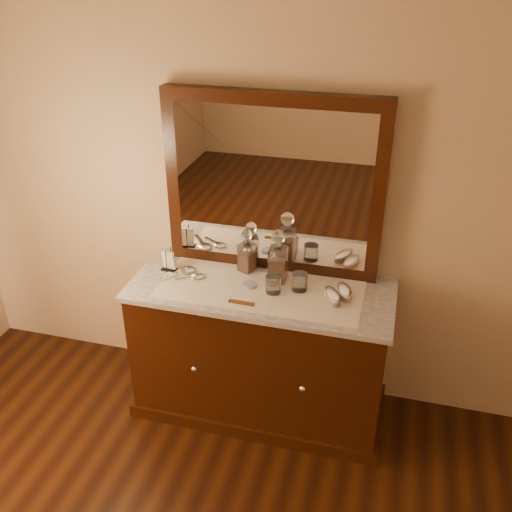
% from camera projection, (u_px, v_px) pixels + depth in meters
% --- Properties ---
extents(dresser_cabinet, '(1.40, 0.55, 0.82)m').
position_uv_depth(dresser_cabinet, '(260.00, 352.00, 3.26)').
color(dresser_cabinet, black).
rests_on(dresser_cabinet, floor).
extents(dresser_plinth, '(1.46, 0.59, 0.08)m').
position_uv_depth(dresser_plinth, '(260.00, 400.00, 3.43)').
color(dresser_plinth, black).
rests_on(dresser_plinth, floor).
extents(knob_left, '(0.04, 0.04, 0.04)m').
position_uv_depth(knob_left, '(194.00, 369.00, 3.06)').
color(knob_left, silver).
rests_on(knob_left, dresser_cabinet).
extents(knob_right, '(0.04, 0.04, 0.04)m').
position_uv_depth(knob_right, '(302.00, 388.00, 2.93)').
color(knob_right, silver).
rests_on(knob_right, dresser_cabinet).
extents(marble_top, '(1.44, 0.59, 0.03)m').
position_uv_depth(marble_top, '(261.00, 290.00, 3.05)').
color(marble_top, white).
rests_on(marble_top, dresser_cabinet).
extents(mirror_frame, '(1.20, 0.08, 1.00)m').
position_uv_depth(mirror_frame, '(273.00, 186.00, 3.01)').
color(mirror_frame, black).
rests_on(mirror_frame, marble_top).
extents(mirror_glass, '(1.06, 0.01, 0.86)m').
position_uv_depth(mirror_glass, '(271.00, 188.00, 2.98)').
color(mirror_glass, white).
rests_on(mirror_glass, marble_top).
extents(lace_runner, '(1.10, 0.45, 0.00)m').
position_uv_depth(lace_runner, '(260.00, 289.00, 3.03)').
color(lace_runner, silver).
rests_on(lace_runner, marble_top).
extents(pin_dish, '(0.09, 0.09, 0.01)m').
position_uv_depth(pin_dish, '(250.00, 284.00, 3.06)').
color(pin_dish, white).
rests_on(pin_dish, lace_runner).
extents(comb, '(0.14, 0.03, 0.01)m').
position_uv_depth(comb, '(241.00, 303.00, 2.90)').
color(comb, brown).
rests_on(comb, lace_runner).
extents(napkin_rack, '(0.10, 0.07, 0.14)m').
position_uv_depth(napkin_rack, '(169.00, 261.00, 3.19)').
color(napkin_rack, black).
rests_on(napkin_rack, marble_top).
extents(decanter_left, '(0.10, 0.10, 0.26)m').
position_uv_depth(decanter_left, '(247.00, 255.00, 3.16)').
color(decanter_left, '#8E3E14').
rests_on(decanter_left, lace_runner).
extents(decanter_right, '(0.10, 0.10, 0.31)m').
position_uv_depth(decanter_right, '(278.00, 262.00, 3.05)').
color(decanter_right, '#8E3E14').
rests_on(decanter_right, lace_runner).
extents(brush_near, '(0.14, 0.18, 0.05)m').
position_uv_depth(brush_near, '(332.00, 296.00, 2.92)').
color(brush_near, tan).
rests_on(brush_near, lace_runner).
extents(brush_far, '(0.12, 0.18, 0.04)m').
position_uv_depth(brush_far, '(344.00, 292.00, 2.96)').
color(brush_far, tan).
rests_on(brush_far, lace_runner).
extents(hand_mirror_outer, '(0.18, 0.21, 0.02)m').
position_uv_depth(hand_mirror_outer, '(183.00, 271.00, 3.18)').
color(hand_mirror_outer, silver).
rests_on(hand_mirror_outer, lace_runner).
extents(hand_mirror_inner, '(0.18, 0.13, 0.02)m').
position_uv_depth(hand_mirror_inner, '(195.00, 277.00, 3.12)').
color(hand_mirror_inner, silver).
rests_on(hand_mirror_inner, lace_runner).
extents(tumblers, '(0.22, 0.15, 0.10)m').
position_uv_depth(tumblers, '(286.00, 283.00, 2.99)').
color(tumblers, white).
rests_on(tumblers, lace_runner).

